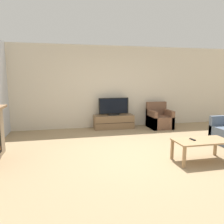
# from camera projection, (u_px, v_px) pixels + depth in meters

# --- Properties ---
(ground_plane) EXTENTS (24.00, 24.00, 0.00)m
(ground_plane) POSITION_uv_depth(u_px,v_px,m) (140.00, 154.00, 4.79)
(ground_plane) COLOR #9E8460
(wall_back) EXTENTS (12.00, 0.06, 2.70)m
(wall_back) POSITION_uv_depth(u_px,v_px,m) (112.00, 87.00, 7.34)
(wall_back) COLOR beige
(wall_back) RESTS_ON ground
(tv_stand) EXTENTS (1.29, 0.49, 0.45)m
(tv_stand) POSITION_uv_depth(u_px,v_px,m) (114.00, 122.00, 7.21)
(tv_stand) COLOR brown
(tv_stand) RESTS_ON ground
(tv) EXTENTS (0.99, 0.18, 0.57)m
(tv) POSITION_uv_depth(u_px,v_px,m) (114.00, 107.00, 7.13)
(tv) COLOR black
(tv) RESTS_ON tv_stand
(armchair) EXTENTS (0.70, 0.76, 0.84)m
(armchair) POSITION_uv_depth(u_px,v_px,m) (159.00, 119.00, 7.31)
(armchair) COLOR brown
(armchair) RESTS_ON ground
(coffee_table) EXTENTS (1.10, 0.54, 0.43)m
(coffee_table) POSITION_uv_depth(u_px,v_px,m) (201.00, 143.00, 4.35)
(coffee_table) COLOR #A37F56
(coffee_table) RESTS_ON ground
(remote) EXTENTS (0.06, 0.15, 0.02)m
(remote) POSITION_uv_depth(u_px,v_px,m) (193.00, 139.00, 4.35)
(remote) COLOR black
(remote) RESTS_ON coffee_table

